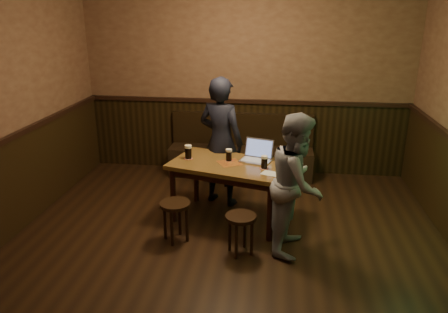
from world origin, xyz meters
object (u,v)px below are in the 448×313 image
pint_mid (229,155)px  person_suit (221,142)px  bench (241,156)px  pint_left (188,152)px  stool_left (175,210)px  person_grey (297,184)px  stool_right (241,223)px  pint_right (264,162)px  pub_table (230,171)px  laptop (257,155)px

pint_mid → person_suit: size_ratio=0.09×
bench → person_suit: size_ratio=1.29×
pint_mid → pint_left: bearing=177.6°
stool_left → person_grey: bearing=0.6°
stool_right → pint_right: pint_right is taller
pub_table → pint_mid: 0.19m
bench → pub_table: 1.58m
pub_table → stool_right: bearing=-59.5°
stool_right → pint_mid: bearing=105.0°
stool_right → person_suit: bearing=106.7°
bench → person_suit: 1.19m
pub_table → stool_left: pub_table is taller
person_suit → stool_right: bearing=129.0°
pint_mid → laptop: size_ratio=0.36×
pint_left → person_suit: person_suit is taller
pint_left → pint_mid: bearing=-2.4°
pub_table → stool_right: pub_table is taller
pint_left → stool_right: bearing=-49.9°
pub_table → pint_mid: pint_mid is taller
pub_table → bench: bearing=105.4°
bench → stool_right: bench is taller
stool_left → laptop: laptop is taller
bench → laptop: bearing=-77.2°
pint_mid → person_suit: 0.45m
stool_left → pint_left: bearing=88.6°
pint_mid → laptop: (0.34, 0.07, -0.01)m
person_suit → pint_mid: bearing=132.2°
pint_left → laptop: bearing=3.3°
stool_left → stool_right: bearing=-13.7°
stool_right → pint_right: size_ratio=2.85×
bench → stool_left: 2.20m
bench → pint_mid: (-0.02, -1.47, 0.51)m
pub_table → person_grey: size_ratio=1.02×
pub_table → person_suit: bearing=124.6°
pint_mid → pint_right: bearing=-25.3°
stool_right → laptop: (0.11, 0.92, 0.45)m
pint_left → person_suit: bearing=48.9°
stool_right → person_suit: (-0.38, 1.27, 0.50)m
stool_left → pint_mid: 0.96m
pub_table → stool_left: 0.85m
pint_left → pint_right: 0.97m
pint_mid → stool_left: bearing=-128.1°
pub_table → pint_left: 0.56m
laptop → bench: bearing=120.1°
pub_table → stool_right: 0.85m
pint_left → person_grey: person_grey is taller
stool_right → person_grey: person_grey is taller
person_suit → pub_table: bearing=131.5°
stool_left → pint_left: (0.02, 0.69, 0.46)m
stool_right → pint_right: bearing=72.0°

